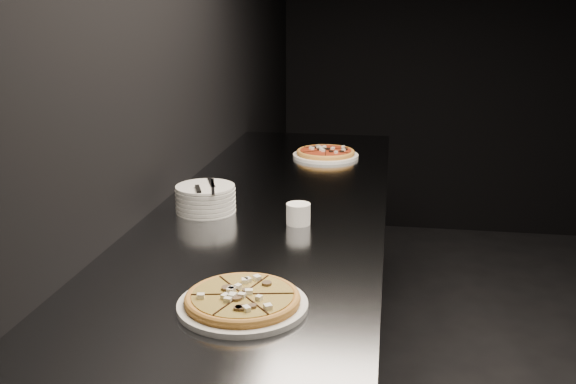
# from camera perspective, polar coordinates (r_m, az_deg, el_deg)

# --- Properties ---
(wall_left) EXTENTS (0.02, 5.00, 2.80)m
(wall_left) POSITION_cam_1_polar(r_m,az_deg,el_deg) (2.15, -11.29, 11.87)
(wall_left) COLOR black
(wall_left) RESTS_ON floor
(counter) EXTENTS (0.74, 2.44, 0.92)m
(counter) POSITION_cam_1_polar(r_m,az_deg,el_deg) (2.32, -1.18, -11.86)
(counter) COLOR slate
(counter) RESTS_ON floor
(pizza_mushroom) EXTENTS (0.30, 0.30, 0.03)m
(pizza_mushroom) POSITION_cam_1_polar(r_m,az_deg,el_deg) (1.41, -4.06, -9.60)
(pizza_mushroom) COLOR white
(pizza_mushroom) RESTS_ON counter
(pizza_tomato) EXTENTS (0.33, 0.33, 0.03)m
(pizza_tomato) POSITION_cam_1_polar(r_m,az_deg,el_deg) (2.79, 3.37, 3.46)
(pizza_tomato) COLOR white
(pizza_tomato) RESTS_ON counter
(plate_stack) EXTENTS (0.19, 0.19, 0.08)m
(plate_stack) POSITION_cam_1_polar(r_m,az_deg,el_deg) (2.06, -7.34, -0.58)
(plate_stack) COLOR white
(plate_stack) RESTS_ON counter
(cutlery) EXTENTS (0.07, 0.20, 0.01)m
(cutlery) POSITION_cam_1_polar(r_m,az_deg,el_deg) (2.03, -7.29, 0.51)
(cutlery) COLOR #B0B3B7
(cutlery) RESTS_ON plate_stack
(ramekin) EXTENTS (0.07, 0.07, 0.06)m
(ramekin) POSITION_cam_1_polar(r_m,az_deg,el_deg) (1.92, 0.93, -1.90)
(ramekin) COLOR white
(ramekin) RESTS_ON counter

